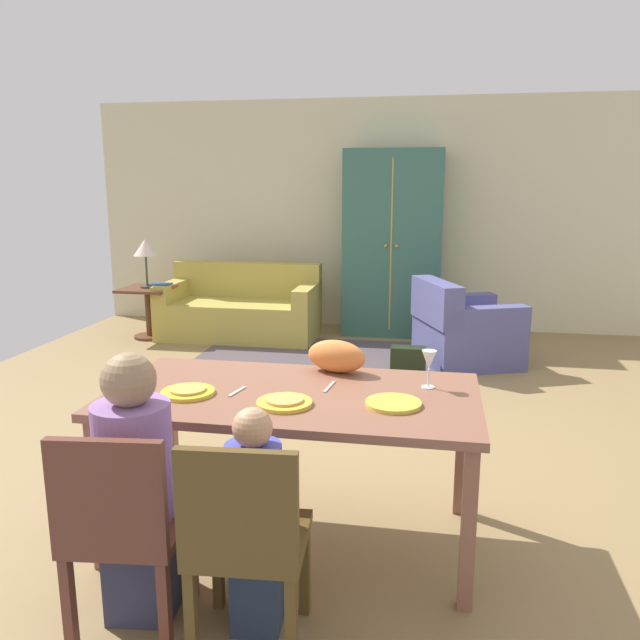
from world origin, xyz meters
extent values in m
cube|color=olive|center=(0.00, 0.40, -0.01)|extent=(6.79, 6.00, 0.02)
cube|color=beige|center=(0.00, 3.45, 1.35)|extent=(6.79, 0.10, 2.70)
cube|color=brown|center=(0.15, -1.45, 0.74)|extent=(1.74, 0.92, 0.04)
cube|color=brown|center=(-0.66, -1.85, 0.36)|extent=(0.06, 0.06, 0.72)
cube|color=brown|center=(0.96, -1.85, 0.36)|extent=(0.06, 0.06, 0.72)
cube|color=brown|center=(-0.66, -1.05, 0.36)|extent=(0.06, 0.06, 0.72)
cube|color=brown|center=(0.96, -1.05, 0.36)|extent=(0.06, 0.06, 0.72)
cylinder|color=yellow|center=(-0.33, -1.57, 0.77)|extent=(0.25, 0.25, 0.02)
cylinder|color=gold|center=(-0.33, -1.57, 0.78)|extent=(0.17, 0.17, 0.01)
cylinder|color=yellow|center=(0.15, -1.63, 0.77)|extent=(0.25, 0.25, 0.02)
cylinder|color=#E4A351|center=(0.15, -1.63, 0.78)|extent=(0.17, 0.17, 0.01)
cylinder|color=yellow|center=(0.63, -1.55, 0.77)|extent=(0.25, 0.25, 0.02)
cylinder|color=silver|center=(0.78, -1.27, 0.76)|extent=(0.06, 0.06, 0.01)
cylinder|color=silver|center=(0.78, -1.27, 0.81)|extent=(0.01, 0.01, 0.09)
cone|color=silver|center=(0.78, -1.27, 0.90)|extent=(0.07, 0.07, 0.09)
cube|color=silver|center=(-0.11, -1.50, 0.76)|extent=(0.05, 0.15, 0.01)
cube|color=silver|center=(0.31, -1.35, 0.76)|extent=(0.03, 0.17, 0.01)
cube|color=brown|center=(-0.33, -2.19, 0.43)|extent=(0.46, 0.46, 0.04)
cube|color=brown|center=(-0.31, -2.38, 0.66)|extent=(0.42, 0.09, 0.42)
cube|color=brown|center=(-0.17, -1.99, 0.21)|extent=(0.04, 0.04, 0.41)
cube|color=brown|center=(-0.53, -2.03, 0.21)|extent=(0.04, 0.04, 0.41)
cube|color=brown|center=(-0.13, -2.35, 0.21)|extent=(0.04, 0.04, 0.41)
cube|color=brown|center=(-0.49, -2.39, 0.21)|extent=(0.04, 0.04, 0.41)
cube|color=#323550|center=(-0.34, -2.05, 0.23)|extent=(0.30, 0.37, 0.45)
cylinder|color=#976CB0|center=(-0.33, -2.13, 0.68)|extent=(0.30, 0.30, 0.46)
sphere|color=#9C7A56|center=(-0.33, -2.13, 1.00)|extent=(0.21, 0.21, 0.21)
cube|color=#543E19|center=(0.15, -2.19, 0.43)|extent=(0.45, 0.45, 0.04)
cube|color=#543E19|center=(0.17, -2.38, 0.66)|extent=(0.42, 0.07, 0.42)
cube|color=#543E19|center=(0.32, -2.00, 0.21)|extent=(0.04, 0.04, 0.41)
cube|color=#543E19|center=(-0.04, -2.02, 0.21)|extent=(0.04, 0.04, 0.41)
cube|color=#543E19|center=(0.34, -2.36, 0.21)|extent=(0.04, 0.04, 0.41)
cube|color=#543E19|center=(-0.01, -2.38, 0.21)|extent=(0.04, 0.04, 0.41)
cube|color=#283752|center=(0.15, -2.07, 0.23)|extent=(0.20, 0.26, 0.45)
cylinder|color=#474AB4|center=(0.15, -2.13, 0.62)|extent=(0.22, 0.22, 0.33)
sphere|color=tan|center=(0.15, -2.13, 0.85)|extent=(0.15, 0.15, 0.15)
ellipsoid|color=orange|center=(0.30, -1.09, 0.84)|extent=(0.35, 0.24, 0.17)
cube|color=#4F454A|center=(-0.26, 1.72, 0.00)|extent=(2.60, 1.80, 0.01)
cube|color=#B1A045|center=(-1.38, 2.52, 0.21)|extent=(1.75, 0.84, 0.42)
cube|color=#B1A045|center=(-1.38, 2.86, 0.62)|extent=(1.75, 0.20, 0.40)
cube|color=#B1A045|center=(-2.16, 2.52, 0.52)|extent=(0.18, 0.84, 0.20)
cube|color=#B1A045|center=(-0.59, 2.52, 0.52)|extent=(0.18, 0.84, 0.20)
cube|color=#4F5189|center=(1.13, 1.92, 0.21)|extent=(1.10, 1.10, 0.42)
cube|color=#4F5189|center=(0.81, 1.80, 0.62)|extent=(0.51, 0.86, 0.40)
cube|color=#4F5189|center=(1.26, 1.61, 0.52)|extent=(0.85, 0.48, 0.20)
cube|color=#4F5189|center=(1.00, 2.24, 0.52)|extent=(0.85, 0.48, 0.20)
cube|color=#325F51|center=(0.30, 3.06, 1.05)|extent=(1.10, 0.56, 2.10)
cube|color=#BA923C|center=(0.30, 2.78, 1.05)|extent=(0.02, 0.01, 1.89)
sphere|color=#BA923C|center=(0.24, 2.77, 1.05)|extent=(0.04, 0.04, 0.04)
sphere|color=#BA923C|center=(0.36, 2.77, 1.05)|extent=(0.04, 0.04, 0.04)
cube|color=brown|center=(-2.38, 2.32, 0.56)|extent=(0.56, 0.56, 0.03)
cylinder|color=brown|center=(-2.38, 2.32, 0.27)|extent=(0.08, 0.08, 0.55)
cylinder|color=brown|center=(-2.38, 2.32, 0.01)|extent=(0.36, 0.36, 0.03)
cylinder|color=#414433|center=(-2.38, 2.32, 0.59)|extent=(0.16, 0.16, 0.02)
cylinder|color=#414433|center=(-2.38, 2.32, 0.77)|extent=(0.02, 0.02, 0.34)
cone|color=beige|center=(-2.38, 2.32, 1.03)|extent=(0.26, 0.26, 0.18)
cube|color=#A13434|center=(-2.17, 2.36, 0.59)|extent=(0.22, 0.16, 0.03)
cube|color=#32507D|center=(-2.21, 2.31, 0.62)|extent=(0.22, 0.16, 0.03)
cube|color=black|center=(0.58, 1.42, 0.13)|extent=(0.32, 0.16, 0.26)
camera|label=1|loc=(0.79, -4.24, 1.73)|focal=35.56mm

